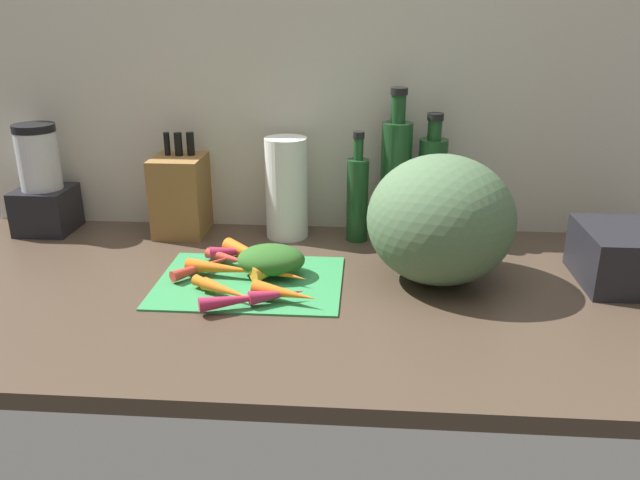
{
  "coord_description": "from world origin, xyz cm",
  "views": [
    {
      "loc": [
        11.03,
        -115.37,
        53.64
      ],
      "look_at": [
        2.02,
        4.87,
        8.39
      ],
      "focal_mm": 35.6,
      "sensor_mm": 36.0,
      "label": 1
    }
  ],
  "objects_px": {
    "carrot_6": "(208,265)",
    "carrot_8": "(235,251)",
    "carrot_11": "(231,259)",
    "winter_squash": "(440,220)",
    "carrot_10": "(240,300)",
    "carrot_4": "(278,268)",
    "bottle_2": "(431,186)",
    "bottle_0": "(357,197)",
    "bottle_1": "(396,177)",
    "carrot_7": "(227,291)",
    "carrot_2": "(285,293)",
    "carrot_1": "(277,295)",
    "carrot_5": "(216,287)",
    "carrot_0": "(226,269)",
    "carrot_3": "(253,254)",
    "blender_appliance": "(43,186)",
    "knife_block": "(181,195)",
    "cutting_board": "(250,281)",
    "carrot_9": "(276,272)",
    "paper_towel_roll": "(287,188)"
  },
  "relations": [
    {
      "from": "blender_appliance",
      "to": "knife_block",
      "type": "bearing_deg",
      "value": 2.24
    },
    {
      "from": "cutting_board",
      "to": "carrot_6",
      "type": "xyz_separation_m",
      "value": [
        -0.1,
        0.04,
        0.02
      ]
    },
    {
      "from": "carrot_10",
      "to": "blender_appliance",
      "type": "bearing_deg",
      "value": 144.66
    },
    {
      "from": "carrot_6",
      "to": "carrot_8",
      "type": "bearing_deg",
      "value": 60.01
    },
    {
      "from": "carrot_0",
      "to": "bottle_1",
      "type": "height_order",
      "value": "bottle_1"
    },
    {
      "from": "carrot_10",
      "to": "carrot_2",
      "type": "bearing_deg",
      "value": 19.99
    },
    {
      "from": "carrot_4",
      "to": "winter_squash",
      "type": "height_order",
      "value": "winter_squash"
    },
    {
      "from": "paper_towel_roll",
      "to": "bottle_0",
      "type": "distance_m",
      "value": 0.17
    },
    {
      "from": "carrot_6",
      "to": "bottle_2",
      "type": "distance_m",
      "value": 0.55
    },
    {
      "from": "carrot_8",
      "to": "carrot_5",
      "type": "bearing_deg",
      "value": -89.59
    },
    {
      "from": "cutting_board",
      "to": "knife_block",
      "type": "height_order",
      "value": "knife_block"
    },
    {
      "from": "carrot_2",
      "to": "bottle_0",
      "type": "xyz_separation_m",
      "value": [
        0.13,
        0.36,
        0.08
      ]
    },
    {
      "from": "carrot_4",
      "to": "bottle_1",
      "type": "height_order",
      "value": "bottle_1"
    },
    {
      "from": "carrot_11",
      "to": "bottle_1",
      "type": "xyz_separation_m",
      "value": [
        0.35,
        0.22,
        0.13
      ]
    },
    {
      "from": "carrot_1",
      "to": "bottle_1",
      "type": "xyz_separation_m",
      "value": [
        0.23,
        0.39,
        0.13
      ]
    },
    {
      "from": "winter_squash",
      "to": "paper_towel_roll",
      "type": "bearing_deg",
      "value": 145.22
    },
    {
      "from": "bottle_0",
      "to": "cutting_board",
      "type": "bearing_deg",
      "value": -128.33
    },
    {
      "from": "carrot_0",
      "to": "carrot_10",
      "type": "height_order",
      "value": "carrot_0"
    },
    {
      "from": "carrot_5",
      "to": "carrot_8",
      "type": "height_order",
      "value": "carrot_8"
    },
    {
      "from": "carrot_8",
      "to": "carrot_4",
      "type": "bearing_deg",
      "value": -39.33
    },
    {
      "from": "bottle_2",
      "to": "carrot_5",
      "type": "bearing_deg",
      "value": -140.42
    },
    {
      "from": "carrot_10",
      "to": "cutting_board",
      "type": "bearing_deg",
      "value": 91.97
    },
    {
      "from": "bottle_2",
      "to": "carrot_1",
      "type": "bearing_deg",
      "value": -128.94
    },
    {
      "from": "carrot_10",
      "to": "carrot_11",
      "type": "height_order",
      "value": "carrot_10"
    },
    {
      "from": "carrot_5",
      "to": "carrot_8",
      "type": "bearing_deg",
      "value": 90.41
    },
    {
      "from": "paper_towel_roll",
      "to": "bottle_2",
      "type": "bearing_deg",
      "value": 1.79
    },
    {
      "from": "carrot_0",
      "to": "carrot_9",
      "type": "height_order",
      "value": "carrot_0"
    },
    {
      "from": "carrot_4",
      "to": "carrot_5",
      "type": "relative_size",
      "value": 1.0
    },
    {
      "from": "winter_squash",
      "to": "bottle_0",
      "type": "relative_size",
      "value": 1.13
    },
    {
      "from": "carrot_6",
      "to": "knife_block",
      "type": "height_order",
      "value": "knife_block"
    },
    {
      "from": "carrot_6",
      "to": "carrot_10",
      "type": "bearing_deg",
      "value": -58.55
    },
    {
      "from": "bottle_1",
      "to": "carrot_4",
      "type": "bearing_deg",
      "value": -132.41
    },
    {
      "from": "carrot_7",
      "to": "carrot_11",
      "type": "relative_size",
      "value": 0.91
    },
    {
      "from": "carrot_4",
      "to": "bottle_2",
      "type": "xyz_separation_m",
      "value": [
        0.33,
        0.27,
        0.11
      ]
    },
    {
      "from": "carrot_6",
      "to": "bottle_0",
      "type": "distance_m",
      "value": 0.39
    },
    {
      "from": "blender_appliance",
      "to": "winter_squash",
      "type": "bearing_deg",
      "value": -13.68
    },
    {
      "from": "carrot_0",
      "to": "carrot_2",
      "type": "height_order",
      "value": "carrot_2"
    },
    {
      "from": "bottle_1",
      "to": "knife_block",
      "type": "bearing_deg",
      "value": -179.44
    },
    {
      "from": "carrot_8",
      "to": "carrot_9",
      "type": "distance_m",
      "value": 0.15
    },
    {
      "from": "carrot_7",
      "to": "bottle_1",
      "type": "bearing_deg",
      "value": 49.04
    },
    {
      "from": "carrot_9",
      "to": "bottle_0",
      "type": "bearing_deg",
      "value": 59.02
    },
    {
      "from": "carrot_10",
      "to": "blender_appliance",
      "type": "relative_size",
      "value": 0.56
    },
    {
      "from": "carrot_5",
      "to": "carrot_3",
      "type": "bearing_deg",
      "value": 74.78
    },
    {
      "from": "bottle_1",
      "to": "bottle_0",
      "type": "bearing_deg",
      "value": -164.2
    },
    {
      "from": "carrot_2",
      "to": "carrot_9",
      "type": "distance_m",
      "value": 0.1
    },
    {
      "from": "carrot_0",
      "to": "bottle_2",
      "type": "distance_m",
      "value": 0.53
    },
    {
      "from": "carrot_5",
      "to": "bottle_2",
      "type": "distance_m",
      "value": 0.58
    },
    {
      "from": "carrot_0",
      "to": "carrot_1",
      "type": "height_order",
      "value": "carrot_0"
    },
    {
      "from": "bottle_0",
      "to": "bottle_1",
      "type": "relative_size",
      "value": 0.73
    },
    {
      "from": "carrot_11",
      "to": "winter_squash",
      "type": "xyz_separation_m",
      "value": [
        0.44,
        -0.03,
        0.11
      ]
    }
  ]
}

